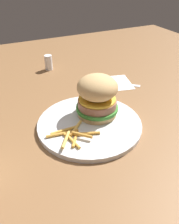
# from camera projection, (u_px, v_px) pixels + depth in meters

# --- Properties ---
(ground_plane) EXTENTS (1.60, 1.60, 0.00)m
(ground_plane) POSITION_uv_depth(u_px,v_px,m) (100.00, 131.00, 0.57)
(ground_plane) COLOR brown
(plate) EXTENTS (0.26, 0.26, 0.01)m
(plate) POSITION_uv_depth(u_px,v_px,m) (89.00, 124.00, 0.58)
(plate) COLOR silver
(plate) RESTS_ON ground_plane
(sandwich) EXTENTS (0.11, 0.11, 0.11)m
(sandwich) POSITION_uv_depth(u_px,v_px,m) (97.00, 96.00, 0.58)
(sandwich) COLOR tan
(sandwich) RESTS_ON plate
(fries_pile) EXTENTS (0.09, 0.12, 0.01)m
(fries_pile) POSITION_uv_depth(u_px,v_px,m) (72.00, 135.00, 0.53)
(fries_pile) COLOR #E5B251
(fries_pile) RESTS_ON plate
(napkin) EXTENTS (0.13, 0.13, 0.00)m
(napkin) POSITION_uv_depth(u_px,v_px,m) (114.00, 83.00, 0.78)
(napkin) COLOR white
(napkin) RESTS_ON ground_plane
(fork) EXTENTS (0.13, 0.14, 0.00)m
(fork) POSITION_uv_depth(u_px,v_px,m) (114.00, 82.00, 0.78)
(fork) COLOR silver
(fork) RESTS_ON napkin
(salt_shaker) EXTENTS (0.03, 0.03, 0.06)m
(salt_shaker) POSITION_uv_depth(u_px,v_px,m) (49.00, 62.00, 0.86)
(salt_shaker) COLOR white
(salt_shaker) RESTS_ON ground_plane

